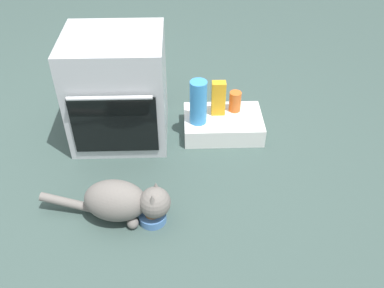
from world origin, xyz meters
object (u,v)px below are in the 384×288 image
Objects in this scene: water_bottle at (198,102)px; sauce_jar at (235,101)px; oven at (118,89)px; pantry_cabinet at (223,124)px; food_bowl at (153,216)px; juice_carton at (218,98)px; cat at (123,201)px.

water_bottle is 0.29m from sauce_jar.
pantry_cabinet is (0.68, -0.00, -0.29)m from oven.
food_bowl is 1.07× the size of sauce_jar.
sauce_jar reaches higher than food_bowl.
water_bottle is at bearing 69.14° from food_bowl.
food_bowl is at bearing -122.03° from sauce_jar.
water_bottle is at bearing -154.25° from sauce_jar.
juice_carton is at bearing 130.23° from pantry_cabinet.
water_bottle is at bearing -146.92° from juice_carton.
water_bottle is (0.51, -0.05, -0.07)m from oven.
juice_carton reaches higher than cat.
food_bowl is 0.62× the size of juice_carton.
cat is 3.00× the size of juice_carton.
juice_carton reaches higher than sauce_jar.
oven is at bearing 179.59° from pantry_cabinet.
sauce_jar reaches higher than pantry_cabinet.
food_bowl is 1.01m from sauce_jar.
pantry_cabinet is at bearing -49.77° from juice_carton.
sauce_jar is at bearing 57.97° from food_bowl.
oven reaches higher than food_bowl.
juice_carton is (-0.12, -0.03, 0.05)m from sauce_jar.
food_bowl is at bearing -116.91° from juice_carton.
oven reaches higher than juice_carton.
pantry_cabinet is 2.17× the size of juice_carton.
food_bowl is 0.93m from juice_carton.
cat is (-0.60, -0.74, 0.06)m from pantry_cabinet.
water_bottle reaches higher than cat.
sauce_jar is at bearing 41.93° from pantry_cabinet.
food_bowl is at bearing 0.00° from cat.
food_bowl is (0.23, -0.77, -0.32)m from oven.
oven is 5.04× the size of sauce_jar.
pantry_cabinet is 0.28m from water_bottle.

